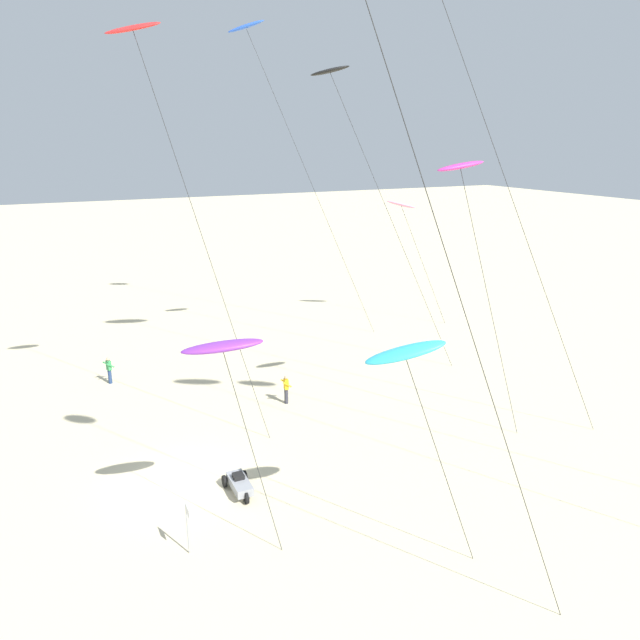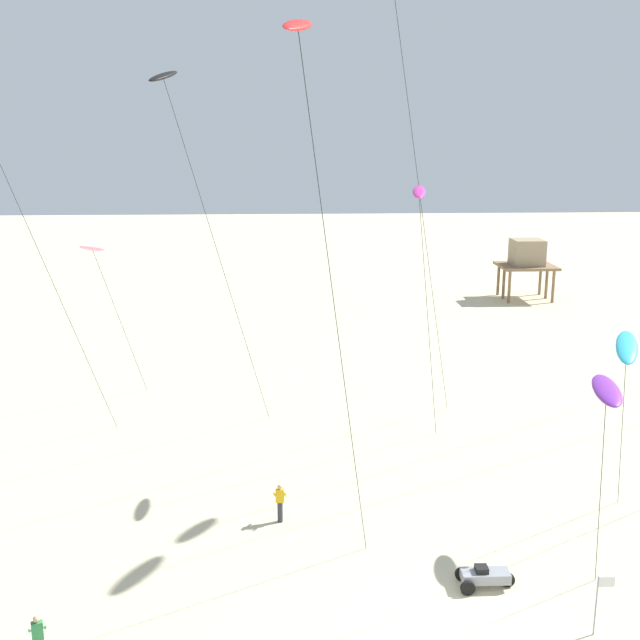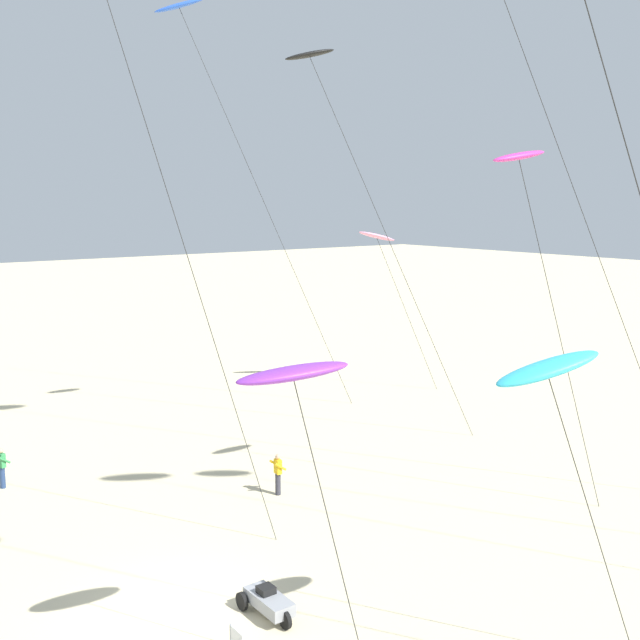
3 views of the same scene
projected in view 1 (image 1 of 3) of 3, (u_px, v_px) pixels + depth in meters
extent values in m
plane|color=beige|center=(180.00, 484.00, 25.32)|extent=(260.00, 260.00, 0.00)
ellipsoid|color=pink|center=(401.00, 205.00, 44.99)|extent=(1.37, 2.33, 0.87)
cylinder|color=#262626|center=(424.00, 266.00, 46.25)|extent=(1.99, 3.39, 9.36)
cylinder|color=#262626|center=(471.00, 333.00, 15.92)|extent=(3.49, 5.97, 18.39)
ellipsoid|color=#33BFE0|center=(405.00, 353.00, 18.76)|extent=(1.74, 2.79, 1.02)
cylinder|color=#262626|center=(441.00, 463.00, 19.81)|extent=(1.39, 2.37, 7.58)
cylinder|color=#262626|center=(503.00, 174.00, 26.79)|extent=(5.73, 9.82, 25.43)
ellipsoid|color=black|center=(330.00, 71.00, 33.92)|extent=(1.44, 2.43, 0.78)
cylinder|color=#262626|center=(395.00, 228.00, 36.29)|extent=(4.11, 7.04, 17.92)
ellipsoid|color=red|center=(133.00, 28.00, 24.18)|extent=(1.26, 2.37, 0.83)
cylinder|color=#262626|center=(208.00, 253.00, 26.74)|extent=(2.66, 4.55, 18.53)
ellipsoid|color=#D8339E|center=(461.00, 166.00, 26.17)|extent=(0.96, 2.37, 0.63)
cylinder|color=#262626|center=(491.00, 309.00, 27.97)|extent=(1.91, 3.25, 12.98)
ellipsoid|color=blue|center=(246.00, 26.00, 39.69)|extent=(2.17, 2.52, 1.07)
cylinder|color=#262626|center=(314.00, 190.00, 42.53)|extent=(4.66, 7.98, 21.43)
ellipsoid|color=purple|center=(223.00, 346.00, 19.12)|extent=(1.37, 2.82, 0.52)
cylinder|color=#262626|center=(254.00, 455.00, 20.22)|extent=(0.94, 1.59, 7.65)
cylinder|color=#33333D|center=(286.00, 396.00, 32.96)|extent=(0.22, 0.22, 0.88)
cube|color=gold|center=(286.00, 384.00, 32.75)|extent=(0.36, 0.23, 0.58)
sphere|color=tan|center=(286.00, 377.00, 32.63)|extent=(0.20, 0.20, 0.20)
cylinder|color=gold|center=(285.00, 382.00, 32.93)|extent=(0.14, 0.51, 0.39)
cylinder|color=gold|center=(287.00, 385.00, 32.54)|extent=(0.14, 0.51, 0.39)
cylinder|color=navy|center=(110.00, 377.00, 35.67)|extent=(0.22, 0.22, 0.88)
cube|color=#338C4C|center=(109.00, 365.00, 35.46)|extent=(0.39, 0.30, 0.58)
sphere|color=tan|center=(108.00, 359.00, 35.34)|extent=(0.20, 0.20, 0.20)
cylinder|color=#338C4C|center=(107.00, 364.00, 35.60)|extent=(0.25, 0.50, 0.39)
cylinder|color=#338C4C|center=(110.00, 366.00, 35.30)|extent=(0.25, 0.50, 0.39)
cube|color=gray|center=(240.00, 484.00, 24.57)|extent=(1.71, 0.71, 0.36)
cube|color=black|center=(238.00, 476.00, 24.62)|extent=(0.44, 0.44, 0.20)
cylinder|color=black|center=(246.00, 498.00, 23.93)|extent=(0.52, 0.12, 0.52)
cylinder|color=black|center=(245.00, 476.00, 25.44)|extent=(0.52, 0.12, 0.52)
cylinder|color=black|center=(224.00, 481.00, 25.07)|extent=(0.52, 0.12, 0.52)
cylinder|color=gray|center=(188.00, 528.00, 20.80)|extent=(0.05, 0.05, 2.10)
cube|color=white|center=(188.00, 512.00, 20.31)|extent=(0.52, 0.03, 0.36)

